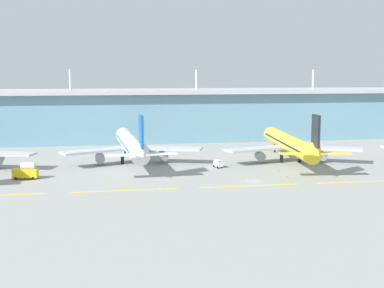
# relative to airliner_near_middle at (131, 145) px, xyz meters

# --- Properties ---
(ground_plane) EXTENTS (600.00, 600.00, 0.00)m
(ground_plane) POSITION_rel_airliner_near_middle_xyz_m (32.97, -36.69, -6.45)
(ground_plane) COLOR gray
(terminal_building) EXTENTS (288.00, 34.00, 32.54)m
(terminal_building) POSITION_rel_airliner_near_middle_xyz_m (32.97, 61.29, 5.52)
(terminal_building) COLOR #6693A8
(terminal_building) RESTS_ON ground
(airliner_near_middle) EXTENTS (48.74, 67.15, 18.90)m
(airliner_near_middle) POSITION_rel_airliner_near_middle_xyz_m (0.00, 0.00, 0.00)
(airliner_near_middle) COLOR white
(airliner_near_middle) RESTS_ON ground
(airliner_far_middle) EXTENTS (48.57, 67.06, 18.90)m
(airliner_far_middle) POSITION_rel_airliner_near_middle_xyz_m (54.96, -6.86, -0.00)
(airliner_far_middle) COLOR yellow
(airliner_far_middle) RESTS_ON ground
(taxiway_stripe_mid_west) EXTENTS (28.00, 0.70, 0.04)m
(taxiway_stripe_mid_west) POSITION_rel_airliner_near_middle_xyz_m (-4.03, -42.83, -6.43)
(taxiway_stripe_mid_west) COLOR yellow
(taxiway_stripe_mid_west) RESTS_ON ground
(taxiway_stripe_centre) EXTENTS (28.00, 0.70, 0.04)m
(taxiway_stripe_centre) POSITION_rel_airliner_near_middle_xyz_m (29.97, -42.83, -6.43)
(taxiway_stripe_centre) COLOR yellow
(taxiway_stripe_centre) RESTS_ON ground
(taxiway_stripe_mid_east) EXTENTS (28.00, 0.70, 0.04)m
(taxiway_stripe_mid_east) POSITION_rel_airliner_near_middle_xyz_m (63.97, -42.83, -6.43)
(taxiway_stripe_mid_east) COLOR yellow
(taxiway_stripe_mid_east) RESTS_ON ground
(fuel_truck) EXTENTS (7.51, 3.65, 4.95)m
(fuel_truck) POSITION_rel_airliner_near_middle_xyz_m (-32.13, -22.32, -4.19)
(fuel_truck) COLOR gold
(fuel_truck) RESTS_ON ground
(baggage_cart) EXTENTS (2.83, 3.96, 2.48)m
(baggage_cart) POSITION_rel_airliner_near_middle_xyz_m (27.74, -13.69, -5.19)
(baggage_cart) COLOR silver
(baggage_cart) RESTS_ON ground
(safety_cone_left_wingtip) EXTENTS (0.56, 0.56, 0.70)m
(safety_cone_left_wingtip) POSITION_rel_airliner_near_middle_xyz_m (44.42, -33.75, -6.10)
(safety_cone_left_wingtip) COLOR orange
(safety_cone_left_wingtip) RESTS_ON ground
(safety_cone_nose_front) EXTENTS (0.56, 0.56, 0.70)m
(safety_cone_nose_front) POSITION_rel_airliner_near_middle_xyz_m (45.42, -23.04, -6.10)
(safety_cone_nose_front) COLOR orange
(safety_cone_nose_front) RESTS_ON ground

